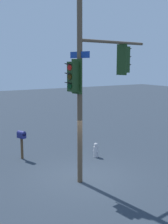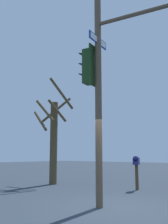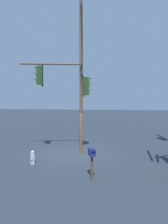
# 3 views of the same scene
# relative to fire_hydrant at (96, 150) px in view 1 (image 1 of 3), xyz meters

# --- Properties ---
(ground_plane) EXTENTS (80.00, 80.00, 0.00)m
(ground_plane) POSITION_rel_fire_hydrant_xyz_m (-2.06, 2.00, -0.34)
(ground_plane) COLOR #2A343F
(main_signal_pole_assembly) EXTENTS (3.53, 4.31, 9.39)m
(main_signal_pole_assembly) POSITION_rel_fire_hydrant_xyz_m (-2.04, 1.83, 4.70)
(main_signal_pole_assembly) COLOR brown
(main_signal_pole_assembly) RESTS_ON ground
(fire_hydrant) EXTENTS (0.38, 0.24, 0.73)m
(fire_hydrant) POSITION_rel_fire_hydrant_xyz_m (0.00, 0.00, 0.00)
(fire_hydrant) COLOR #B2B2B7
(fire_hydrant) RESTS_ON ground
(mailbox) EXTENTS (0.49, 0.37, 1.41)m
(mailbox) POSITION_rel_fire_hydrant_xyz_m (1.69, 3.25, 0.76)
(mailbox) COLOR #4C3823
(mailbox) RESTS_ON ground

